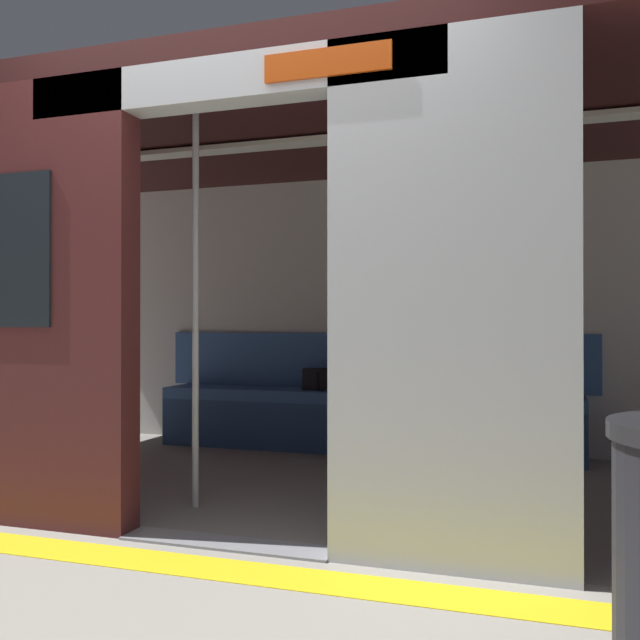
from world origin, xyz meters
TOP-DOWN VIEW (x-y plane):
  - ground_plane at (0.00, 0.00)m, footprint 60.00×60.00m
  - platform_edge_strip at (0.00, 0.30)m, footprint 8.00×0.24m
  - train_car at (0.07, -1.27)m, footprint 6.40×2.86m
  - bench_seat at (0.00, -2.35)m, footprint 3.29×0.44m
  - person_seated at (-0.03, -2.30)m, footprint 0.55×0.70m
  - handbag at (0.34, -2.40)m, footprint 0.26×0.15m
  - book at (-0.41, -2.42)m, footprint 0.19×0.25m
  - grab_pole_door at (0.44, -0.53)m, footprint 0.04×0.04m
  - grab_pole_far at (-0.44, -0.67)m, footprint 0.04×0.04m

SIDE VIEW (x-z plane):
  - ground_plane at x=0.00m, z-range 0.00..0.00m
  - platform_edge_strip at x=0.00m, z-range 0.00..0.01m
  - bench_seat at x=0.00m, z-range 0.13..0.60m
  - book at x=-0.41m, z-range 0.48..0.50m
  - handbag at x=0.34m, z-range 0.48..0.65m
  - person_seated at x=-0.03m, z-range 0.09..1.29m
  - grab_pole_door at x=0.44m, z-range 0.00..2.18m
  - grab_pole_far at x=-0.44m, z-range 0.00..2.18m
  - train_car at x=0.07m, z-range 0.38..2.71m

